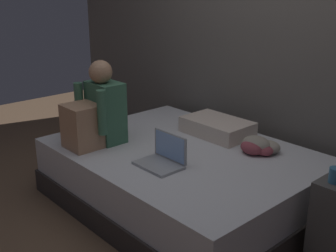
{
  "coord_description": "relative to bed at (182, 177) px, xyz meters",
  "views": [
    {
      "loc": [
        1.97,
        -1.81,
        1.69
      ],
      "look_at": [
        -0.14,
        0.1,
        0.72
      ],
      "focal_mm": 45.6,
      "sensor_mm": 36.0,
      "label": 1
    }
  ],
  "objects": [
    {
      "name": "ground_plane",
      "position": [
        0.2,
        -0.3,
        -0.23
      ],
      "size": [
        8.0,
        8.0,
        0.0
      ],
      "primitive_type": "plane",
      "color": "brown"
    },
    {
      "name": "wall_back",
      "position": [
        0.2,
        0.9,
        1.12
      ],
      "size": [
        5.6,
        0.1,
        2.7
      ],
      "primitive_type": "cube",
      "color": "#605B56",
      "rests_on": "ground_plane"
    },
    {
      "name": "bed",
      "position": [
        0.0,
        0.0,
        0.0
      ],
      "size": [
        2.0,
        1.5,
        0.47
      ],
      "color": "#332D2B",
      "rests_on": "ground_plane"
    },
    {
      "name": "person_sitting",
      "position": [
        -0.55,
        -0.4,
        0.49
      ],
      "size": [
        0.39,
        0.44,
        0.66
      ],
      "color": "#38664C",
      "rests_on": "bed"
    },
    {
      "name": "laptop",
      "position": [
        0.12,
        -0.3,
        0.29
      ],
      "size": [
        0.32,
        0.23,
        0.22
      ],
      "color": "#9EA0A5",
      "rests_on": "bed"
    },
    {
      "name": "pillow",
      "position": [
        -0.05,
        0.45,
        0.3
      ],
      "size": [
        0.56,
        0.36,
        0.13
      ],
      "primitive_type": "cube",
      "color": "beige",
      "rests_on": "bed"
    },
    {
      "name": "mug",
      "position": [
        1.17,
        0.09,
        0.4
      ],
      "size": [
        0.08,
        0.08,
        0.09
      ],
      "primitive_type": "cylinder",
      "color": "teal",
      "rests_on": "nightstand"
    },
    {
      "name": "clothes_pile",
      "position": [
        0.43,
        0.38,
        0.29
      ],
      "size": [
        0.27,
        0.26,
        0.12
      ],
      "color": "#8E3D47",
      "rests_on": "bed"
    }
  ]
}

